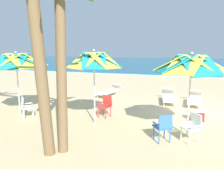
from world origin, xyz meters
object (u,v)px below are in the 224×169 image
at_px(plastic_chair_1, 192,126).
at_px(beach_umbrella_1, 94,61).
at_px(beach_umbrella_2, 16,61).
at_px(cooler_box, 197,115).
at_px(palm_tree_3, 40,46).
at_px(plastic_chair_0, 163,126).
at_px(plastic_chair_2, 105,105).
at_px(sun_lounger_3, 109,91).
at_px(palm_tree_1, 60,45).
at_px(sun_lounger_1, 195,99).
at_px(plastic_chair_3, 26,106).
at_px(beach_umbrella_0, 191,65).
at_px(sun_lounger_2, 169,97).

bearing_deg(plastic_chair_1, beach_umbrella_1, 169.18).
height_order(beach_umbrella_2, cooler_box, beach_umbrella_2).
bearing_deg(plastic_chair_1, palm_tree_3, -149.56).
bearing_deg(palm_tree_3, cooler_box, 47.36).
distance_m(plastic_chair_0, plastic_chair_1, 0.86).
height_order(plastic_chair_2, sun_lounger_3, plastic_chair_2).
xyz_separation_m(palm_tree_1, palm_tree_3, (-0.22, -0.51, -0.02)).
distance_m(sun_lounger_1, palm_tree_3, 8.18).
height_order(plastic_chair_3, palm_tree_1, palm_tree_1).
height_order(beach_umbrella_1, palm_tree_1, palm_tree_1).
bearing_deg(beach_umbrella_1, palm_tree_1, -90.55).
bearing_deg(sun_lounger_1, palm_tree_3, -120.11).
relative_size(beach_umbrella_0, palm_tree_3, 0.58).
distance_m(plastic_chair_2, sun_lounger_2, 3.95).
bearing_deg(palm_tree_3, sun_lounger_1, 59.89).
height_order(plastic_chair_0, sun_lounger_1, plastic_chair_0).
distance_m(beach_umbrella_1, plastic_chair_3, 3.33).
bearing_deg(beach_umbrella_0, palm_tree_3, -143.60).
bearing_deg(beach_umbrella_0, plastic_chair_3, -179.23).
distance_m(plastic_chair_1, sun_lounger_1, 4.64).
xyz_separation_m(plastic_chair_1, plastic_chair_3, (-6.13, 0.37, 0.00)).
distance_m(beach_umbrella_0, beach_umbrella_1, 3.23).
xyz_separation_m(beach_umbrella_0, sun_lounger_3, (-4.17, 4.83, -1.97)).
xyz_separation_m(beach_umbrella_0, plastic_chair_2, (-3.10, 1.05, -1.75)).
bearing_deg(plastic_chair_0, beach_umbrella_1, 160.18).
bearing_deg(beach_umbrella_1, plastic_chair_0, -19.82).
height_order(plastic_chair_1, sun_lounger_2, plastic_chair_1).
relative_size(plastic_chair_1, beach_umbrella_1, 0.32).
height_order(plastic_chair_0, palm_tree_1, palm_tree_1).
distance_m(plastic_chair_1, beach_umbrella_2, 6.94).
bearing_deg(sun_lounger_1, plastic_chair_2, -138.55).
relative_size(beach_umbrella_2, palm_tree_3, 0.58).
distance_m(plastic_chair_2, cooler_box, 3.57).
xyz_separation_m(plastic_chair_2, sun_lounger_1, (3.54, 3.13, -0.22)).
relative_size(sun_lounger_3, cooler_box, 4.46).
bearing_deg(beach_umbrella_1, beach_umbrella_2, 179.53).
bearing_deg(plastic_chair_0, plastic_chair_2, 143.63).
bearing_deg(plastic_chair_0, sun_lounger_3, 121.98).
bearing_deg(plastic_chair_2, cooler_box, 9.71).
height_order(beach_umbrella_0, sun_lounger_2, beach_umbrella_0).
bearing_deg(palm_tree_1, sun_lounger_2, 68.80).
xyz_separation_m(beach_umbrella_1, sun_lounger_3, (-0.94, 4.64, -2.02)).
xyz_separation_m(plastic_chair_0, cooler_box, (1.11, 2.37, -0.30)).
xyz_separation_m(beach_umbrella_2, cooler_box, (6.98, 1.43, -2.03)).
distance_m(plastic_chair_3, palm_tree_1, 4.12).
height_order(beach_umbrella_0, beach_umbrella_2, beach_umbrella_0).
bearing_deg(plastic_chair_1, beach_umbrella_2, 174.31).
relative_size(plastic_chair_2, beach_umbrella_2, 0.33).
bearing_deg(plastic_chair_0, beach_umbrella_2, 170.93).
distance_m(plastic_chair_1, beach_umbrella_1, 3.85).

